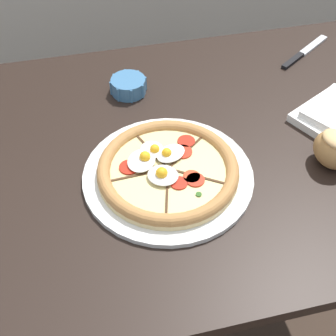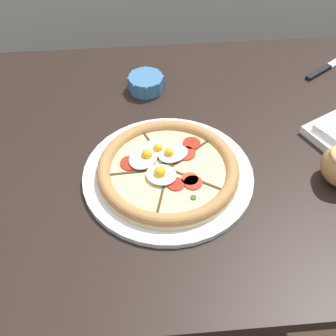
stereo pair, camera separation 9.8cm
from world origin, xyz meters
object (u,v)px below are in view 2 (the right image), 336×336
object	(u,v)px
dining_table	(175,178)
pizza	(168,171)
ramekin_bowl	(146,83)
knife_main	(332,64)

from	to	relation	value
dining_table	pizza	size ratio (longest dim) A/B	3.59
ramekin_bowl	knife_main	xyz separation A→B (m)	(0.52, 0.06, -0.02)
dining_table	pizza	bearing A→B (deg)	-106.58
knife_main	ramekin_bowl	bearing A→B (deg)	152.85
dining_table	knife_main	bearing A→B (deg)	32.09
dining_table	ramekin_bowl	world-z (taller)	ramekin_bowl
pizza	ramekin_bowl	distance (m)	0.32
ramekin_bowl	knife_main	world-z (taller)	ramekin_bowl
pizza	ramekin_bowl	world-z (taller)	pizza
pizza	ramekin_bowl	bearing A→B (deg)	95.27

